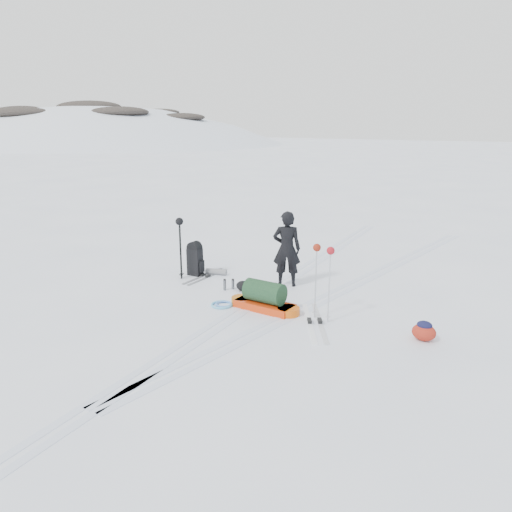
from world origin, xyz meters
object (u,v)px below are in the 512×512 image
object	(u,v)px
skier	(287,249)
ski_poles_black	(180,229)
expedition_rucksack	(198,260)
pulk_sled	(265,299)

from	to	relation	value
skier	ski_poles_black	xyz separation A→B (m)	(-2.47, -0.90, 0.36)
skier	expedition_rucksack	xyz separation A→B (m)	(-2.31, -0.45, -0.49)
skier	expedition_rucksack	distance (m)	2.40
skier	pulk_sled	world-z (taller)	skier
skier	pulk_sled	distance (m)	1.79
expedition_rucksack	pulk_sled	bearing A→B (deg)	-25.73
pulk_sled	expedition_rucksack	distance (m)	2.93
skier	pulk_sled	bearing A→B (deg)	76.78
pulk_sled	expedition_rucksack	world-z (taller)	expedition_rucksack
skier	expedition_rucksack	world-z (taller)	skier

